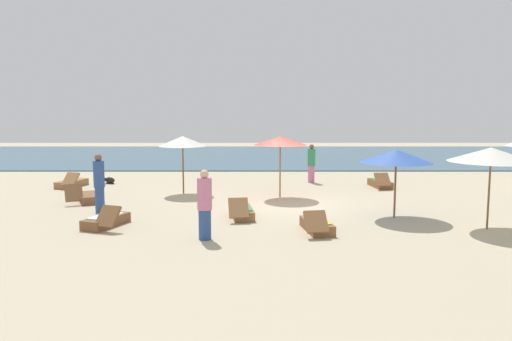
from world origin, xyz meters
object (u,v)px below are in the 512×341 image
object	(u,v)px
umbrella_4	(279,141)
umbrella_5	(490,155)
lounger_3	(379,183)
person_0	(204,205)
dog	(108,180)
lounger_4	(316,225)
lounger_1	(70,183)
lounger_0	(241,212)
umbrella_3	(395,156)
person_4	(98,183)
person_3	(310,163)
umbrella_0	(181,141)
lounger_2	(105,221)
lounger_6	(86,197)

from	to	relation	value
umbrella_4	umbrella_5	world-z (taller)	umbrella_4
umbrella_5	lounger_3	distance (m)	7.62
person_0	dog	xyz separation A→B (m)	(-5.11, 9.37, -0.74)
lounger_4	lounger_1	bearing A→B (deg)	140.76
umbrella_4	lounger_0	xyz separation A→B (m)	(-1.31, -3.50, -1.92)
umbrella_3	person_4	xyz separation A→B (m)	(-9.12, 0.76, -0.92)
lounger_1	person_4	size ratio (longest dim) A/B	0.96
person_3	umbrella_0	bearing A→B (deg)	-151.10
lounger_3	lounger_2	bearing A→B (deg)	-143.16
umbrella_4	lounger_6	xyz separation A→B (m)	(-6.82, -0.97, -1.92)
umbrella_3	lounger_2	size ratio (longest dim) A/B	1.20
lounger_3	lounger_6	bearing A→B (deg)	-163.38
lounger_0	lounger_4	size ratio (longest dim) A/B	0.98
lounger_0	dog	bearing A→B (deg)	131.18
person_0	lounger_1	bearing A→B (deg)	127.24
person_0	person_4	size ratio (longest dim) A/B	0.95
lounger_1	person_4	distance (m)	5.85
lounger_4	lounger_6	bearing A→B (deg)	150.60
lounger_3	lounger_6	world-z (taller)	lounger_6
lounger_0	person_4	world-z (taller)	person_4
lounger_0	lounger_6	distance (m)	6.06
lounger_0	lounger_4	world-z (taller)	lounger_0
umbrella_4	dog	bearing A→B (deg)	155.45
lounger_0	dog	world-z (taller)	lounger_0
umbrella_0	umbrella_4	xyz separation A→B (m)	(3.69, -0.81, 0.07)
umbrella_3	lounger_3	world-z (taller)	umbrella_3
umbrella_4	lounger_3	world-z (taller)	umbrella_4
person_0	umbrella_5	bearing A→B (deg)	8.15
umbrella_5	person_3	world-z (taller)	umbrella_5
lounger_0	umbrella_4	bearing A→B (deg)	69.44
person_4	umbrella_5	bearing A→B (deg)	-11.13
person_0	person_4	bearing A→B (deg)	137.85
umbrella_4	person_0	xyz separation A→B (m)	(-2.17, -6.04, -1.20)
umbrella_3	person_4	world-z (taller)	umbrella_3
umbrella_3	umbrella_4	distance (m)	4.80
lounger_3	person_3	bearing A→B (deg)	153.41
lounger_6	person_3	distance (m)	9.61
lounger_4	person_4	bearing A→B (deg)	159.18
umbrella_5	lounger_2	xyz separation A→B (m)	(-10.51, 0.29, -1.87)
person_3	umbrella_3	bearing A→B (deg)	-76.45
lounger_3	lounger_6	size ratio (longest dim) A/B	1.00
umbrella_5	lounger_0	distance (m)	7.15
lounger_3	umbrella_5	bearing A→B (deg)	-80.99
umbrella_3	lounger_4	xyz separation A→B (m)	(-2.55, -1.74, -1.69)
person_4	person_0	bearing A→B (deg)	-42.15
lounger_0	lounger_6	bearing A→B (deg)	155.35
lounger_4	person_3	distance (m)	9.00
umbrella_3	person_4	size ratio (longest dim) A/B	1.15
lounger_2	person_3	size ratio (longest dim) A/B	1.05
lounger_4	lounger_0	bearing A→B (deg)	139.85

